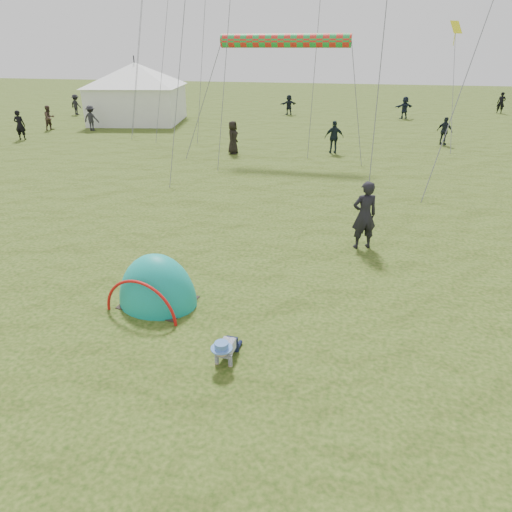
% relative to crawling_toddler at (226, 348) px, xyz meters
% --- Properties ---
extents(ground, '(140.00, 140.00, 0.00)m').
position_rel_crawling_toddler_xyz_m(ground, '(0.28, 0.38, -0.27)').
color(ground, '#17340A').
extents(crawling_toddler, '(0.54, 0.74, 0.54)m').
position_rel_crawling_toddler_xyz_m(crawling_toddler, '(0.00, 0.00, 0.00)').
color(crawling_toddler, black).
rests_on(crawling_toddler, ground).
extents(popup_tent, '(2.03, 1.77, 2.34)m').
position_rel_crawling_toddler_xyz_m(popup_tent, '(-2.07, 1.68, -0.27)').
color(popup_tent, '#15907E').
rests_on(popup_tent, ground).
extents(standing_adult, '(0.84, 0.71, 1.95)m').
position_rel_crawling_toddler_xyz_m(standing_adult, '(2.34, 5.87, 0.70)').
color(standing_adult, black).
rests_on(standing_adult, ground).
extents(event_marquee, '(7.72, 7.72, 4.52)m').
position_rel_crawling_toddler_xyz_m(event_marquee, '(-14.66, 26.78, 1.99)').
color(event_marquee, white).
rests_on(event_marquee, ground).
extents(crowd_person_0, '(0.73, 0.59, 1.74)m').
position_rel_crawling_toddler_xyz_m(crowd_person_0, '(13.52, 38.15, 0.60)').
color(crowd_person_0, black).
rests_on(crowd_person_0, ground).
extents(crowd_person_3, '(1.19, 0.89, 1.64)m').
position_rel_crawling_toddler_xyz_m(crowd_person_3, '(-21.61, 29.26, 0.55)').
color(crowd_person_3, black).
rests_on(crowd_person_3, ground).
extents(crowd_person_4, '(0.58, 0.86, 1.71)m').
position_rel_crawling_toddler_xyz_m(crowd_person_4, '(-4.62, 17.29, 0.58)').
color(crowd_person_4, black).
rests_on(crowd_person_4, ground).
extents(crowd_person_5, '(1.47, 1.27, 1.60)m').
position_rel_crawling_toddler_xyz_m(crowd_person_5, '(-4.14, 33.27, 0.53)').
color(crowd_person_5, black).
rests_on(crowd_person_5, ground).
extents(crowd_person_6, '(0.71, 0.54, 1.76)m').
position_rel_crawling_toddler_xyz_m(crowd_person_6, '(-18.47, 18.30, 0.61)').
color(crowd_person_6, black).
rests_on(crowd_person_6, ground).
extents(crowd_person_7, '(0.99, 1.02, 1.66)m').
position_rel_crawling_toddler_xyz_m(crowd_person_7, '(-19.00, 26.96, 0.56)').
color(crowd_person_7, '#332A20').
rests_on(crowd_person_7, ground).
extents(crowd_person_8, '(1.06, 0.62, 1.71)m').
position_rel_crawling_toddler_xyz_m(crowd_person_8, '(0.65, 18.57, 0.58)').
color(crowd_person_8, black).
rests_on(crowd_person_8, ground).
extents(crowd_person_9, '(1.09, 0.66, 1.65)m').
position_rel_crawling_toddler_xyz_m(crowd_person_9, '(-16.02, 22.31, 0.55)').
color(crowd_person_9, '#232227').
rests_on(crowd_person_9, ground).
extents(crowd_person_11, '(1.60, 1.23, 1.69)m').
position_rel_crawling_toddler_xyz_m(crowd_person_11, '(5.21, 32.96, 0.57)').
color(crowd_person_11, '#1B2233').
rests_on(crowd_person_11, ground).
extents(crowd_person_13, '(0.81, 0.93, 1.63)m').
position_rel_crawling_toddler_xyz_m(crowd_person_13, '(-18.95, 21.90, 0.54)').
color(crowd_person_13, '#44322B').
rests_on(crowd_person_13, ground).
extents(crowd_person_14, '(0.98, 0.84, 1.58)m').
position_rel_crawling_toddler_xyz_m(crowd_person_14, '(6.76, 22.32, 0.52)').
color(crowd_person_14, black).
rests_on(crowd_person_14, ground).
extents(rainbow_tube_kite, '(6.35, 0.64, 0.64)m').
position_rel_crawling_toddler_xyz_m(rainbow_tube_kite, '(-1.98, 17.53, 5.25)').
color(rainbow_tube_kite, red).
extents(diamond_kite_8, '(0.84, 0.84, 0.68)m').
position_rel_crawling_toddler_xyz_m(diamond_kite_8, '(6.84, 24.79, 6.02)').
color(diamond_kite_8, '#FFFA1B').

